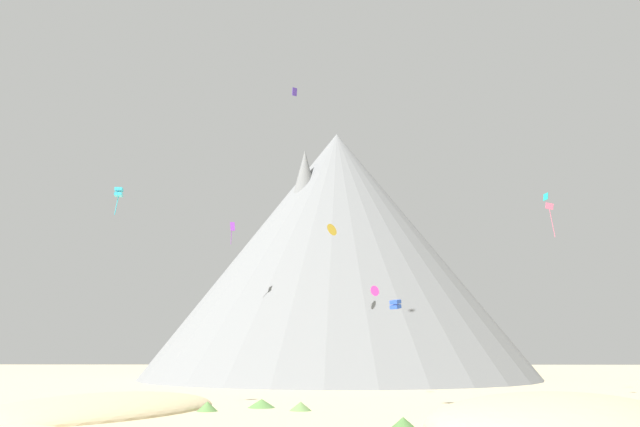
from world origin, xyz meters
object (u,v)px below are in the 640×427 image
Objects in this scene: rock_massif at (335,253)px; kite_teal_mid at (546,197)px; bush_mid_center at (301,406)px; kite_gold_mid at (331,230)px; kite_indigo_high at (295,92)px; kite_blue_low at (395,304)px; bush_ridge_crest at (207,406)px; kite_cyan_mid at (119,193)px; bush_far_left at (403,426)px; bush_near_right at (262,403)px; kite_rainbow_mid at (550,212)px; kite_magenta_low at (376,291)px; kite_violet_mid at (232,228)px.

kite_teal_mid is (23.70, -50.94, -1.70)m from rock_massif.
kite_gold_mid reaches higher than bush_mid_center.
kite_indigo_high reaches higher than bush_mid_center.
kite_teal_mid is 35.12m from kite_indigo_high.
bush_ridge_crest is at bearing -128.47° from kite_blue_low.
rock_massif is at bearing -137.53° from kite_gold_mid.
rock_massif is 65.48m from kite_cyan_mid.
bush_far_left is at bearing -42.51° from kite_cyan_mid.
kite_blue_low reaches higher than bush_near_right.
kite_indigo_high is (15.22, 20.95, 19.41)m from kite_cyan_mid.
rock_massif is at bearing 38.64° from kite_teal_mid.
kite_magenta_low is (-23.00, -4.20, -10.52)m from kite_rainbow_mid.
bush_near_right is at bearing 142.97° from bush_mid_center.
bush_near_right is at bearing -3.43° from kite_cyan_mid.
bush_near_right is at bearing 121.62° from kite_teal_mid.
bush_near_right is 2.14× the size of kite_blue_low.
kite_blue_low is at bearing 13.91° from bush_ridge_crest.
kite_rainbow_mid is 29.43m from kite_gold_mid.
kite_blue_low is 0.85× the size of kite_magenta_low.
kite_violet_mid is at bearing 111.15° from bush_far_left.
kite_violet_mid is at bearing 160.73° from kite_blue_low.
bush_near_right is 15.15m from kite_blue_low.
kite_indigo_high is (1.33, 19.61, 38.72)m from bush_near_right.
kite_gold_mid reaches higher than bush_far_left.
kite_rainbow_mid is 2.40× the size of kite_gold_mid.
kite_rainbow_mid reaches higher than bush_near_right.
kite_magenta_low is at bearing -20.10° from kite_indigo_high.
bush_near_right is 0.03× the size of rock_massif.
rock_massif is at bearing 85.87° from kite_violet_mid.
bush_near_right is at bearing 31.03° from kite_gold_mid.
kite_blue_low is 0.44× the size of kite_cyan_mid.
kite_cyan_mid is at bearing 167.49° from bush_ridge_crest.
kite_teal_mid is at bearing -5.75° from kite_violet_mid.
kite_indigo_high is (-2.33, 22.38, 38.73)m from bush_mid_center.
rock_massif is at bearing 80.62° from kite_indigo_high.
kite_violet_mid is at bearing 21.93° from kite_rainbow_mid.
rock_massif reaches higher than kite_magenta_low.
kite_violet_mid is at bearing 73.06° from kite_teal_mid.
rock_massif is (10.77, 64.23, 23.12)m from bush_ridge_crest.
kite_blue_low is 15.99m from kite_magenta_low.
kite_teal_mid is at bearing -156.58° from kite_magenta_low.
kite_rainbow_mid is 1.33× the size of kite_violet_mid.
kite_rainbow_mid is 3.94× the size of kite_indigo_high.
kite_blue_low is 37.08m from kite_indigo_high.
rock_massif is at bearing 87.36° from bush_mid_center.
kite_cyan_mid is (-9.72, 2.15, 19.29)m from bush_ridge_crest.
bush_far_left is 54.54m from kite_indigo_high.
kite_rainbow_mid is at bearing 37.06° from bush_mid_center.
kite_violet_mid is (5.08, 34.29, 3.32)m from kite_cyan_mid.
rock_massif is 65.98× the size of kite_blue_low.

